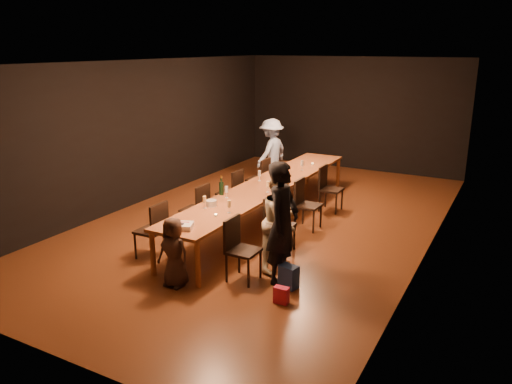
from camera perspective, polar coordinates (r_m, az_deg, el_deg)
The scene contains 30 objects.
ground at distance 9.69m, azimuth 1.29°, elevation -3.35°, with size 10.00×10.00×0.00m, color #4F2B13.
room_shell at distance 9.20m, azimuth 1.37°, elevation 8.91°, with size 6.04×10.04×3.02m.
table at distance 9.48m, azimuth 1.31°, elevation 0.64°, with size 0.90×6.00×0.75m.
chair_right_0 at distance 7.18m, azimuth -1.44°, elevation -6.66°, with size 0.42×0.42×0.93m, color black, non-canonical shape.
chair_right_1 at distance 8.17m, azimuth 2.76°, elevation -3.75°, with size 0.42×0.42×0.93m, color black, non-canonical shape.
chair_right_2 at distance 9.21m, azimuth 6.01°, elevation -1.46°, with size 0.42×0.42×0.93m, color black, non-canonical shape.
chair_right_3 at distance 10.28m, azimuth 8.59°, elevation 0.35°, with size 0.42×0.42×0.93m, color black, non-canonical shape.
chair_left_0 at distance 8.11m, azimuth -11.95°, elevation -4.27°, with size 0.42×0.42×0.93m, color black, non-canonical shape.
chair_left_1 at distance 8.99m, azimuth -7.04°, elevation -1.94°, with size 0.42×0.42×0.93m, color black, non-canonical shape.
chair_left_2 at distance 9.95m, azimuth -3.06°, elevation -0.03°, with size 0.42×0.42×0.93m, color black, non-canonical shape.
chair_left_3 at distance 10.95m, azimuth 0.22°, elevation 1.53°, with size 0.42×0.42×0.93m, color black, non-canonical shape.
woman_birthday at distance 7.03m, azimuth 3.06°, elevation -3.55°, with size 0.64×0.42×1.77m, color black.
woman_tan at distance 7.45m, azimuth 2.89°, elevation -3.40°, with size 0.74×0.57×1.51m, color beige.
man_blue at distance 12.08m, azimuth 1.77°, elevation 4.59°, with size 1.04×0.60×1.60m, color #97B6E9.
child at distance 7.10m, azimuth -9.39°, elevation -6.80°, with size 0.49×0.32×1.01m, color #3C2A21.
gift_bag_red at distance 6.72m, azimuth 2.91°, elevation -11.69°, with size 0.20×0.11×0.23m, color #DD2149.
gift_bag_blue at distance 7.12m, azimuth 3.75°, elevation -9.60°, with size 0.26×0.17×0.33m, color #274FA9.
birthday_cake at distance 7.26m, azimuth -8.55°, elevation -3.85°, with size 0.40×0.37×0.08m.
plate_stack at distance 8.19m, azimuth -5.13°, elevation -1.28°, with size 0.18×0.18×0.10m, color silver.
champagne_bottle at distance 8.76m, azimuth -3.98°, elevation 0.77°, with size 0.08×0.08×0.34m, color black, non-canonical shape.
ice_bucket at distance 9.98m, azimuth 2.74°, elevation 2.34°, with size 0.19×0.19×0.21m, color #B1B1B6.
wineglass_0 at distance 8.07m, azimuth -5.90°, elevation -1.17°, with size 0.06×0.06×0.21m, color beige, non-canonical shape.
wineglass_1 at distance 7.82m, azimuth -3.10°, elevation -1.68°, with size 0.06×0.06×0.21m, color beige, non-canonical shape.
wineglass_2 at distance 8.60m, azimuth -3.39°, elevation 0.00°, with size 0.06×0.06×0.21m, color silver, non-canonical shape.
wineglass_3 at distance 8.90m, azimuth 1.38°, elevation 0.60°, with size 0.06×0.06×0.21m, color beige, non-canonical shape.
wineglass_4 at distance 9.66m, azimuth 0.39°, elevation 1.88°, with size 0.06×0.06×0.21m, color silver, non-canonical shape.
wineglass_5 at distance 10.53m, azimuth 5.29°, elevation 3.03°, with size 0.06×0.06×0.21m, color silver, non-canonical shape.
tealight_near at distance 7.71m, azimuth -4.62°, elevation -2.68°, with size 0.05×0.05×0.03m, color #B2B7B2.
tealight_mid at distance 9.38m, azimuth 2.09°, elevation 0.87°, with size 0.05×0.05×0.03m, color #B2B7B2.
tealight_far at distance 11.06m, azimuth 6.47°, elevation 3.18°, with size 0.05×0.05×0.03m, color #B2B7B2.
Camera 1 is at (4.15, -8.12, 3.28)m, focal length 35.00 mm.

